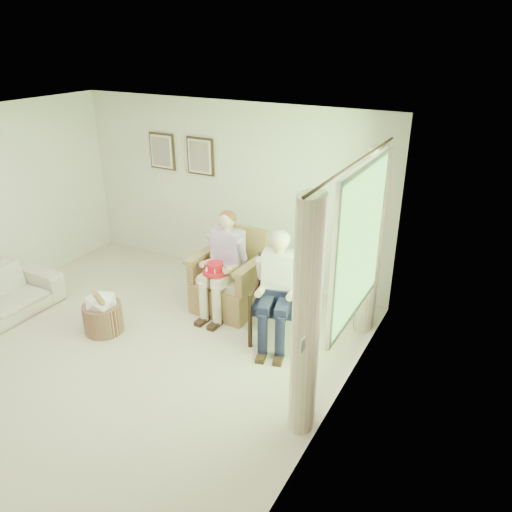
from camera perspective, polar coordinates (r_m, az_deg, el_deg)
name	(u,v)px	position (r m, az deg, el deg)	size (l,w,h in m)	color
floor	(105,365)	(6.03, -16.90, -11.81)	(5.50, 5.50, 0.00)	beige
back_wall	(228,192)	(7.39, -3.17, 7.36)	(5.00, 0.04, 2.60)	silver
right_wall	(315,323)	(4.09, 6.81, -7.62)	(0.04, 5.50, 2.60)	silver
ceiling	(69,133)	(5.02, -20.55, 13.05)	(5.00, 5.50, 0.02)	white
window	(360,240)	(4.99, 11.81, 1.83)	(0.13, 2.50, 1.63)	#2D6B23
curtain_left	(306,321)	(4.40, 5.74, -7.39)	(0.34, 0.34, 2.30)	beige
curtain_right	(372,244)	(6.07, 13.06, 1.36)	(0.34, 0.34, 2.30)	beige
framed_print_left	(162,151)	(7.88, -10.70, 11.68)	(0.45, 0.05, 0.55)	#382114
framed_print_right	(200,156)	(7.47, -6.41, 11.25)	(0.45, 0.05, 0.55)	#382114
wicker_armchair	(231,285)	(6.72, -2.92, -3.27)	(0.84, 0.84, 1.08)	#A67A4E
wood_armchair	(282,296)	(6.04, 3.00, -4.64)	(0.63, 0.59, 0.97)	black
person_wicker	(224,257)	(6.41, -3.67, -0.13)	(0.40, 0.63, 1.37)	beige
person_dark	(277,282)	(5.78, 2.36, -2.98)	(0.40, 0.62, 1.37)	#1A1B3B
red_hat	(215,269)	(6.30, -4.69, -1.52)	(0.31, 0.31, 0.14)	red
hatbox	(102,312)	(6.50, -17.15, -6.14)	(0.55, 0.55, 0.70)	tan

